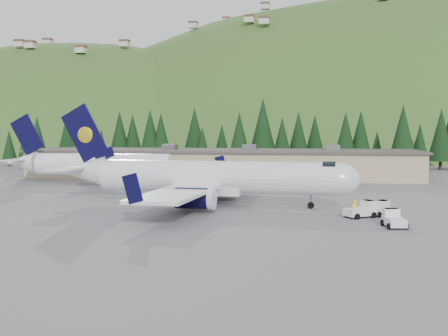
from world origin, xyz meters
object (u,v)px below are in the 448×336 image
second_airliner (86,164)px  baggage_tug_a (362,210)px  baggage_tug_b (376,209)px  ramp_worker (354,208)px  baggage_tug_c (393,219)px  airliner (208,178)px  terminal_building (222,163)px

second_airliner → baggage_tug_a: size_ratio=7.79×
baggage_tug_b → ramp_worker: 2.44m
baggage_tug_a → baggage_tug_b: bearing=4.7°
baggage_tug_a → second_airliner: bearing=110.5°
baggage_tug_b → baggage_tug_c: 6.56m
second_airliner → baggage_tug_b: second_airliner is taller
second_airliner → airliner: bearing=-42.6°
second_airliner → baggage_tug_a: 49.94m
baggage_tug_a → baggage_tug_c: (2.25, -5.31, -0.04)m
ramp_worker → baggage_tug_b: bearing=179.8°
terminal_building → ramp_worker: size_ratio=40.84×
baggage_tug_a → terminal_building: size_ratio=0.05×
baggage_tug_c → terminal_building: 54.98m
baggage_tug_c → terminal_building: (-23.31, 49.76, 1.90)m
airliner → baggage_tug_a: airliner is taller
airliner → ramp_worker: airliner is taller
baggage_tug_b → baggage_tug_c: (0.80, -6.51, -0.03)m
baggage_tug_a → baggage_tug_b: size_ratio=1.01×
second_airliner → baggage_tug_c: second_airliner is taller
airliner → baggage_tug_a: (17.11, -6.53, -2.46)m
ramp_worker → terminal_building: bearing=-88.4°
baggage_tug_a → terminal_building: terminal_building is taller
baggage_tug_a → ramp_worker: 0.84m
baggage_tug_a → baggage_tug_c: size_ratio=1.10×
baggage_tug_a → terminal_building: bearing=80.6°
second_airliner → baggage_tug_a: (40.97, -28.44, -2.56)m
baggage_tug_a → airliner: bearing=124.3°
airliner → second_airliner: 32.40m
airliner → baggage_tug_b: 19.47m
second_airliner → terminal_building: 25.55m
airliner → second_airliner: airliner is taller
airliner → baggage_tug_c: bearing=-26.7°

